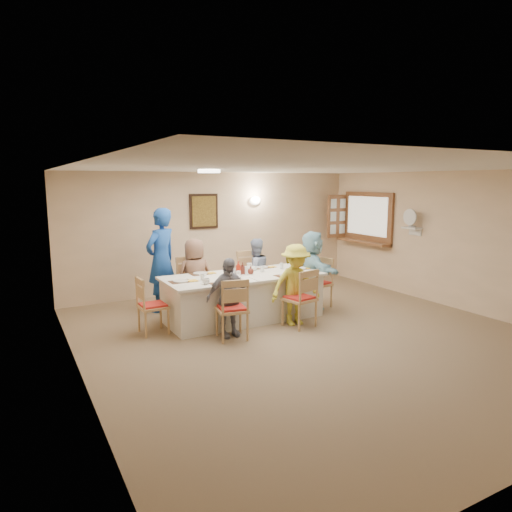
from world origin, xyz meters
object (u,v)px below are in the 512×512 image
desk_fan (411,220)px  diner_front_left (228,297)px  condiment_ketchup (238,268)px  chair_left_end (153,305)px  caregiver (161,260)px  chair_back_left (193,285)px  diner_right_end (312,270)px  serving_hatch (368,218)px  diner_back_left (195,276)px  chair_back_right (252,278)px  diner_front_right (295,285)px  chair_front_right (299,297)px  chair_front_left (232,308)px  dining_table (243,297)px  diner_back_right (255,272)px  chair_right_end (318,283)px

desk_fan → diner_front_left: size_ratio=0.25×
desk_fan → condiment_ketchup: (-3.66, 0.32, -0.67)m
chair_left_end → condiment_ketchup: condiment_ketchup is taller
chair_left_end → caregiver: 1.34m
chair_back_left → diner_right_end: (2.02, -0.80, 0.22)m
serving_hatch → diner_back_left: (-4.29, -0.39, -0.83)m
chair_back_right → chair_left_end: chair_back_right is taller
chair_left_end → caregiver: (0.50, 1.15, 0.48)m
chair_back_right → diner_front_right: 1.49m
chair_front_right → chair_front_left: bearing=-10.8°
chair_front_left → chair_front_right: (1.20, 0.00, 0.01)m
chair_front_right → diner_right_end: (0.82, 0.80, 0.24)m
chair_back_left → serving_hatch: bearing=-1.0°
caregiver → condiment_ketchup: bearing=101.4°
dining_table → diner_front_left: (-0.60, -0.68, 0.22)m
desk_fan → diner_right_end: 2.34m
chair_back_left → chair_front_left: (0.00, -1.60, -0.03)m
diner_back_right → diner_back_left: bearing=-0.9°
diner_front_right → condiment_ketchup: (-0.67, 0.71, 0.22)m
chair_back_left → chair_front_left: 1.60m
chair_front_left → caregiver: size_ratio=0.50×
chair_back_right → condiment_ketchup: chair_back_right is taller
diner_front_left → serving_hatch: bearing=20.9°
serving_hatch → diner_right_end: size_ratio=1.05×
chair_back_right → chair_front_right: (0.00, -1.60, -0.03)m
chair_right_end → caregiver: (-2.60, 1.15, 0.47)m
chair_right_end → diner_back_left: size_ratio=0.68×
chair_front_left → chair_right_end: chair_front_left is taller
diner_back_left → condiment_ketchup: (0.53, -0.65, 0.21)m
dining_table → chair_front_left: size_ratio=2.86×
chair_back_right → chair_left_end: size_ratio=1.13×
dining_table → condiment_ketchup: size_ratio=11.41×
diner_front_left → chair_front_right: bearing=-6.9°
chair_back_left → chair_back_right: bearing=-4.5°
diner_back_right → diner_front_left: 1.81m
condiment_ketchup → desk_fan: bearing=-5.0°
dining_table → chair_front_left: chair_front_left is taller
dining_table → diner_back_right: diner_back_right is taller
dining_table → condiment_ketchup: (-0.07, 0.03, 0.50)m
chair_left_end → dining_table: bearing=-92.1°
chair_back_right → chair_right_end: size_ratio=1.10×
desk_fan → chair_back_right: size_ratio=0.30×
condiment_ketchup → dining_table: bearing=-23.8°
diner_front_right → diner_front_left: bearing=-173.7°
chair_back_right → chair_right_end: chair_back_right is taller
chair_right_end → diner_right_end: size_ratio=0.64×
desk_fan → diner_front_right: size_ratio=0.23×
chair_back_left → chair_right_end: 2.29m
chair_right_end → caregiver: caregiver is taller
chair_front_left → chair_back_left: bearing=-79.5°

